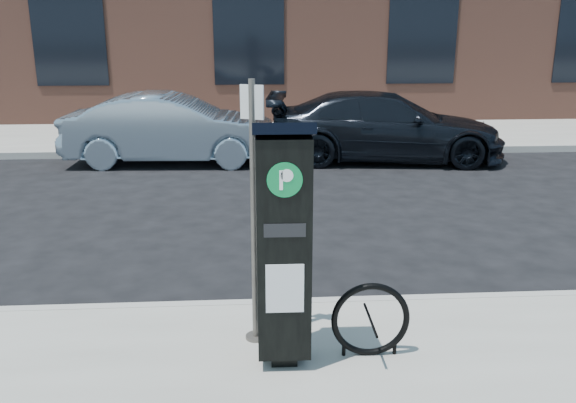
{
  "coord_description": "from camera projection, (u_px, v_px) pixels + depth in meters",
  "views": [
    {
      "loc": [
        -0.03,
        -5.92,
        3.01
      ],
      "look_at": [
        0.38,
        0.5,
        1.1
      ],
      "focal_mm": 38.0,
      "sensor_mm": 36.0,
      "label": 1
    }
  ],
  "objects": [
    {
      "name": "ground",
      "position": [
        256.0,
        314.0,
        6.52
      ],
      "size": [
        120.0,
        120.0,
        0.0
      ],
      "primitive_type": "plane",
      "color": "black",
      "rests_on": "ground"
    },
    {
      "name": "sidewalk_far",
      "position": [
        250.0,
        115.0,
        19.89
      ],
      "size": [
        60.0,
        12.0,
        0.15
      ],
      "primitive_type": "cube",
      "color": "gray",
      "rests_on": "ground"
    },
    {
      "name": "curb_near",
      "position": [
        256.0,
        308.0,
        6.48
      ],
      "size": [
        60.0,
        0.12,
        0.16
      ],
      "primitive_type": "cube",
      "color": "#9E9B93",
      "rests_on": "ground"
    },
    {
      "name": "curb_far",
      "position": [
        251.0,
        153.0,
        14.17
      ],
      "size": [
        60.0,
        0.12,
        0.16
      ],
      "primitive_type": "cube",
      "color": "#9E9B93",
      "rests_on": "ground"
    },
    {
      "name": "parking_kiosk",
      "position": [
        284.0,
        244.0,
        5.03
      ],
      "size": [
        0.49,
        0.44,
        2.13
      ],
      "rotation": [
        0.0,
        0.0,
        -0.01
      ],
      "color": "black",
      "rests_on": "sidewalk_near"
    },
    {
      "name": "sign_pole",
      "position": [
        254.0,
        217.0,
        5.38
      ],
      "size": [
        0.2,
        0.19,
        2.4
      ],
      "rotation": [
        0.0,
        0.0,
        -0.43
      ],
      "color": "#635F57",
      "rests_on": "sidewalk_near"
    },
    {
      "name": "bike_rack",
      "position": [
        370.0,
        320.0,
        5.34
      ],
      "size": [
        0.7,
        0.07,
        0.7
      ],
      "rotation": [
        0.0,
        0.0,
        -0.01
      ],
      "color": "black",
      "rests_on": "sidewalk_near"
    },
    {
      "name": "car_silver",
      "position": [
        173.0,
        129.0,
        13.28
      ],
      "size": [
        4.66,
        1.8,
        1.52
      ],
      "primitive_type": "imported",
      "rotation": [
        0.0,
        0.0,
        1.53
      ],
      "color": "#879CAC",
      "rests_on": "ground"
    },
    {
      "name": "car_dark",
      "position": [
        385.0,
        127.0,
        13.57
      ],
      "size": [
        5.41,
        2.68,
        1.51
      ],
      "primitive_type": "imported",
      "rotation": [
        0.0,
        0.0,
        1.46
      ],
      "color": "black",
      "rests_on": "ground"
    }
  ]
}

